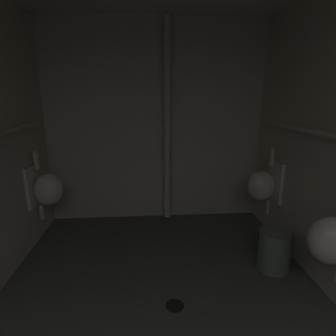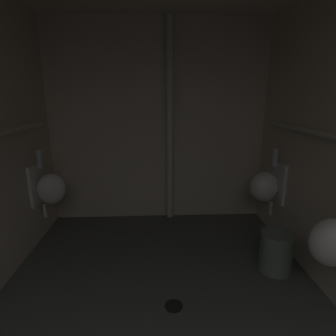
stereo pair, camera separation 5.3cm
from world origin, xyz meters
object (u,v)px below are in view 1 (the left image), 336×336
object	(u,v)px
standpipe_back_wall	(167,125)
floor_drain	(175,305)
urinal_right_mid	(334,239)
waste_bin	(274,250)
urinal_right_far	(263,185)
urinal_left_mid	(46,189)

from	to	relation	value
standpipe_back_wall	floor_drain	bearing A→B (deg)	-91.89
urinal_right_mid	waste_bin	size ratio (longest dim) A/B	2.07
urinal_right_far	waste_bin	world-z (taller)	urinal_right_far
urinal_right_mid	standpipe_back_wall	xyz separation A→B (m)	(-1.03, 1.67, 0.61)
urinal_left_mid	urinal_right_mid	size ratio (longest dim) A/B	1.00
standpipe_back_wall	urinal_right_far	bearing A→B (deg)	-26.04
urinal_right_mid	floor_drain	world-z (taller)	urinal_right_mid
urinal_right_mid	urinal_right_far	size ratio (longest dim) A/B	1.00
urinal_right_far	floor_drain	world-z (taller)	urinal_right_far
urinal_right_mid	floor_drain	xyz separation A→B (m)	(-1.08, 0.13, -0.59)
urinal_right_mid	waste_bin	xyz separation A→B (m)	(-0.13, 0.54, -0.41)
standpipe_back_wall	floor_drain	size ratio (longest dim) A/B	16.92
urinal_right_mid	urinal_right_far	xyz separation A→B (m)	(0.00, 1.17, 0.00)
floor_drain	standpipe_back_wall	bearing A→B (deg)	88.11
urinal_right_far	waste_bin	xyz separation A→B (m)	(-0.13, -0.63, -0.41)
urinal_right_far	urinal_left_mid	bearing A→B (deg)	178.94
urinal_right_mid	urinal_right_far	world-z (taller)	same
urinal_left_mid	floor_drain	xyz separation A→B (m)	(1.26, -1.09, -0.59)
urinal_left_mid	floor_drain	world-z (taller)	urinal_left_mid
urinal_left_mid	waste_bin	distance (m)	2.35
urinal_right_far	waste_bin	bearing A→B (deg)	-101.32
waste_bin	urinal_right_far	bearing A→B (deg)	78.68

